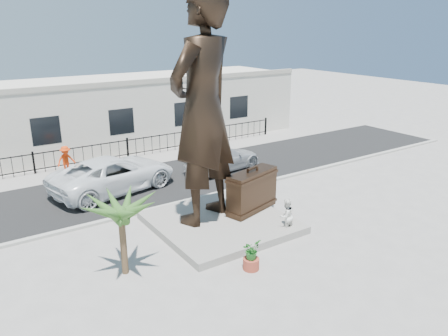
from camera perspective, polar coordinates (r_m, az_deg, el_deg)
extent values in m
plane|color=#9E9991|center=(17.46, 3.70, -8.91)|extent=(100.00, 100.00, 0.00)
cube|color=black|center=(23.77, -8.07, -1.49)|extent=(40.00, 7.00, 0.01)
cube|color=#A5A399|center=(20.84, -3.83, -4.07)|extent=(40.00, 0.25, 0.12)
cube|color=#9E9991|center=(27.26, -11.77, 0.89)|extent=(40.00, 2.50, 0.02)
cube|color=gray|center=(18.22, -0.44, -7.12)|extent=(5.20, 5.20, 0.30)
cube|color=black|center=(27.81, -12.48, 2.46)|extent=(22.00, 0.10, 1.20)
cube|color=silver|center=(31.32, -15.56, 6.98)|extent=(28.00, 7.00, 4.40)
imported|color=black|center=(16.93, -2.82, 7.68)|extent=(3.90, 3.27, 9.12)
cube|color=#312014|center=(18.71, 3.68, -3.01)|extent=(2.64, 1.46, 1.78)
imported|color=white|center=(17.61, 8.12, -6.23)|extent=(0.71, 0.56, 1.43)
imported|color=white|center=(22.36, -14.20, -0.77)|extent=(6.78, 4.17, 1.75)
imported|color=#ABADB0|center=(24.90, -0.14, 1.30)|extent=(5.03, 2.71, 1.38)
imported|color=#ED3C0C|center=(25.67, -19.93, 0.98)|extent=(1.14, 0.81, 1.60)
cylinder|color=#A53E2B|center=(15.24, 3.56, -12.38)|extent=(0.56, 0.56, 0.40)
imported|color=#236D23|center=(14.98, 3.60, -10.61)|extent=(0.77, 0.73, 0.68)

